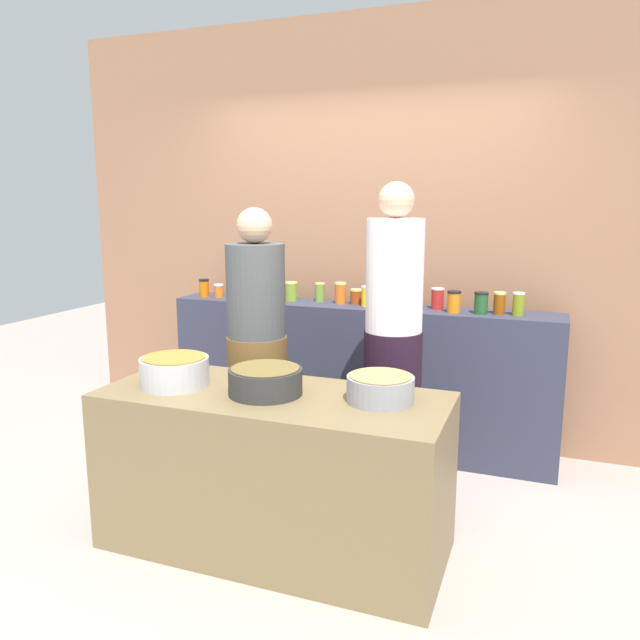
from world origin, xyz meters
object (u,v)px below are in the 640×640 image
at_px(preserve_jar_7, 356,296).
at_px(preserve_jar_11, 438,299).
at_px(preserve_jar_0, 204,288).
at_px(cook_with_tongs, 257,360).
at_px(cook_in_cap, 393,361).
at_px(preserve_jar_14, 499,303).
at_px(preserve_jar_15, 518,304).
at_px(preserve_jar_5, 320,292).
at_px(cooking_pot_center, 265,381).
at_px(preserve_jar_9, 395,296).
at_px(cooking_pot_right, 380,389).
at_px(preserve_jar_3, 277,292).
at_px(preserve_jar_6, 340,293).
at_px(cooking_pot_left, 175,371).
at_px(preserve_jar_4, 291,291).
at_px(preserve_jar_8, 366,296).
at_px(preserve_jar_12, 454,302).
at_px(preserve_jar_2, 261,293).
at_px(preserve_jar_10, 411,297).
at_px(preserve_jar_1, 219,291).
at_px(preserve_jar_13, 481,303).

xyz_separation_m(preserve_jar_7, preserve_jar_11, (0.57, -0.01, 0.02)).
bearing_deg(preserve_jar_11, preserve_jar_0, -176.93).
bearing_deg(cook_with_tongs, cook_in_cap, -0.03).
xyz_separation_m(preserve_jar_14, preserve_jar_15, (0.11, -0.01, 0.00)).
distance_m(preserve_jar_5, cooking_pot_center, 1.51).
height_order(preserve_jar_9, cook_in_cap, cook_in_cap).
xyz_separation_m(preserve_jar_5, cook_with_tongs, (-0.12, -0.77, -0.32)).
relative_size(preserve_jar_11, cooking_pot_right, 0.44).
bearing_deg(preserve_jar_3, preserve_jar_11, 1.93).
distance_m(preserve_jar_5, preserve_jar_6, 0.18).
height_order(preserve_jar_14, cooking_pot_left, preserve_jar_14).
xyz_separation_m(preserve_jar_5, cooking_pot_left, (-0.21, -1.51, -0.21)).
relative_size(preserve_jar_9, cook_in_cap, 0.08).
bearing_deg(preserve_jar_14, preserve_jar_4, 178.72).
relative_size(preserve_jar_0, preserve_jar_3, 1.15).
relative_size(preserve_jar_6, preserve_jar_8, 1.07).
bearing_deg(preserve_jar_12, cooking_pot_left, -130.20).
relative_size(preserve_jar_11, preserve_jar_15, 0.96).
xyz_separation_m(preserve_jar_2, cook_with_tongs, (0.30, -0.67, -0.31)).
distance_m(preserve_jar_10, cooking_pot_right, 1.37).
xyz_separation_m(preserve_jar_0, preserve_jar_15, (2.23, 0.03, 0.01)).
distance_m(preserve_jar_1, preserve_jar_7, 1.04).
bearing_deg(preserve_jar_0, preserve_jar_10, 2.36).
xyz_separation_m(preserve_jar_2, cooking_pot_right, (1.24, -1.29, -0.21)).
relative_size(preserve_jar_11, preserve_jar_14, 0.98).
bearing_deg(preserve_jar_1, preserve_jar_5, 6.74).
height_order(preserve_jar_12, cooking_pot_center, preserve_jar_12).
relative_size(preserve_jar_9, preserve_jar_12, 0.97).
bearing_deg(preserve_jar_5, preserve_jar_6, -13.97).
relative_size(preserve_jar_3, preserve_jar_8, 0.84).
distance_m(preserve_jar_6, preserve_jar_12, 0.80).
distance_m(preserve_jar_9, cook_with_tongs, 1.06).
relative_size(preserve_jar_10, preserve_jar_11, 1.06).
height_order(preserve_jar_11, preserve_jar_15, preserve_jar_15).
relative_size(preserve_jar_4, preserve_jar_12, 0.96).
distance_m(preserve_jar_14, cooking_pot_center, 1.72).
height_order(preserve_jar_9, cooking_pot_right, preserve_jar_9).
relative_size(preserve_jar_4, cook_in_cap, 0.07).
bearing_deg(preserve_jar_13, preserve_jar_15, 5.54).
bearing_deg(preserve_jar_3, preserve_jar_4, 8.65).
xyz_separation_m(preserve_jar_7, cooking_pot_right, (0.55, -1.38, -0.21)).
bearing_deg(preserve_jar_10, preserve_jar_8, -172.04).
height_order(preserve_jar_7, preserve_jar_8, preserve_jar_8).
distance_m(preserve_jar_2, preserve_jar_13, 1.54).
distance_m(preserve_jar_3, preserve_jar_9, 0.86).
bearing_deg(preserve_jar_11, cooking_pot_center, -111.08).
xyz_separation_m(preserve_jar_15, cook_with_tongs, (-1.47, -0.70, -0.33)).
relative_size(preserve_jar_15, cooking_pot_left, 0.42).
height_order(preserve_jar_6, preserve_jar_15, preserve_jar_6).
distance_m(preserve_jar_0, preserve_jar_11, 1.72).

